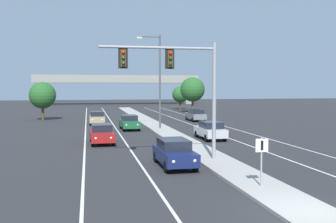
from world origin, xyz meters
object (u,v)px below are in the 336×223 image
object	(u,v)px
car_oncoming_navy	(174,152)
tree_far_right_a	(180,95)
overhead_signal_mast	(179,76)
street_lamp_median	(158,76)
car_receding_silver	(210,130)
median_sign_post	(262,154)
car_receding_grey	(196,115)
tree_far_right_b	(193,90)
car_oncoming_red	(102,133)
tree_far_left_b	(43,95)
car_oncoming_tan	(97,118)
car_oncoming_green	(129,122)

from	to	relation	value
car_oncoming_navy	tree_far_right_a	bearing A→B (deg)	76.34
overhead_signal_mast	street_lamp_median	xyz separation A→B (m)	(1.97, 18.49, 0.49)
overhead_signal_mast	car_receding_silver	size ratio (longest dim) A/B	1.61
median_sign_post	car_receding_grey	xyz separation A→B (m)	(6.68, 34.99, -0.77)
street_lamp_median	tree_far_right_a	distance (m)	37.82
tree_far_right_a	tree_far_right_b	bearing A→B (deg)	-90.01
overhead_signal_mast	median_sign_post	bearing A→B (deg)	-72.32
car_oncoming_navy	tree_far_right_b	bearing A→B (deg)	73.64
car_oncoming_red	car_receding_silver	xyz separation A→B (m)	(9.47, 0.66, 0.00)
car_oncoming_red	tree_far_left_b	world-z (taller)	tree_far_left_b
median_sign_post	car_oncoming_red	size ratio (longest dim) A/B	0.49
street_lamp_median	car_oncoming_tan	distance (m)	10.98
car_oncoming_tan	car_receding_silver	bearing A→B (deg)	-59.78
overhead_signal_mast	car_oncoming_green	distance (m)	19.54
car_oncoming_red	tree_far_left_b	bearing A→B (deg)	106.52
overhead_signal_mast	tree_far_left_b	distance (m)	35.32
median_sign_post	tree_far_left_b	distance (m)	42.54
tree_far_left_b	tree_far_right_a	xyz separation A→B (m)	(24.53, 21.23, -0.38)
median_sign_post	car_receding_grey	bearing A→B (deg)	79.20
car_oncoming_tan	tree_far_right_b	xyz separation A→B (m)	(17.32, 19.00, 3.32)
street_lamp_median	tree_far_left_b	bearing A→B (deg)	132.30
car_oncoming_navy	car_oncoming_tan	bearing A→B (deg)	97.91
tree_far_right_a	median_sign_post	bearing A→B (deg)	-99.96
median_sign_post	tree_far_right_a	world-z (taller)	tree_far_right_a
car_oncoming_tan	tree_far_left_b	size ratio (longest dim) A/B	0.85
car_oncoming_red	car_oncoming_green	bearing A→B (deg)	71.53
median_sign_post	street_lamp_median	world-z (taller)	street_lamp_median
overhead_signal_mast	tree_far_right_b	distance (m)	46.84
car_oncoming_red	median_sign_post	bearing A→B (deg)	-67.75
overhead_signal_mast	median_sign_post	size ratio (longest dim) A/B	3.27
tree_far_left_b	median_sign_post	bearing A→B (deg)	-71.15
overhead_signal_mast	car_receding_grey	distance (m)	29.81
median_sign_post	car_oncoming_red	world-z (taller)	median_sign_post
car_oncoming_navy	car_receding_grey	size ratio (longest dim) A/B	1.00
car_oncoming_tan	car_receding_silver	size ratio (longest dim) A/B	1.00
street_lamp_median	car_oncoming_red	xyz separation A→B (m)	(-6.33, -9.36, -4.97)
car_oncoming_red	car_receding_grey	distance (m)	23.14
car_receding_silver	tree_far_right_a	distance (m)	45.52
car_oncoming_green	car_receding_grey	distance (m)	13.49
car_oncoming_green	tree_far_right_b	world-z (taller)	tree_far_right_b
car_oncoming_navy	car_receding_grey	world-z (taller)	same
car_oncoming_green	tree_far_right_b	xyz separation A→B (m)	(14.05, 26.01, 3.32)
overhead_signal_mast	car_receding_silver	world-z (taller)	overhead_signal_mast
car_receding_silver	tree_far_left_b	xyz separation A→B (m)	(-16.65, 23.55, 2.63)
car_oncoming_green	tree_far_right_b	bearing A→B (deg)	61.62
car_oncoming_navy	car_oncoming_tan	world-z (taller)	same
tree_far_left_b	overhead_signal_mast	bearing A→B (deg)	-70.91
median_sign_post	car_receding_silver	size ratio (longest dim) A/B	0.49
tree_far_left_b	car_oncoming_tan	bearing A→B (deg)	-45.53
median_sign_post	car_oncoming_tan	bearing A→B (deg)	101.22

